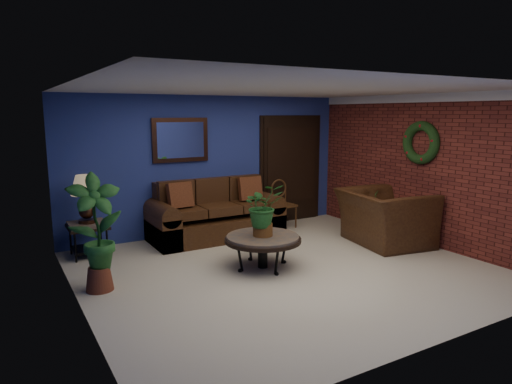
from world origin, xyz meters
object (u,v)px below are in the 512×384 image
armchair (385,217)px  sofa (214,218)px  coffee_table (263,240)px  end_table (88,231)px  side_chair (282,200)px  table_lamp (86,193)px

armchair → sofa: bearing=61.1°
coffee_table → end_table: bearing=138.6°
side_chair → coffee_table: bearing=-132.6°
table_lamp → side_chair: 3.64m
sofa → armchair: bearing=-38.7°
coffee_table → side_chair: side_chair is taller
side_chair → sofa: bearing=178.3°
end_table → sofa: bearing=1.0°
sofa → armchair: size_ratio=1.66×
armchair → side_chair: bearing=34.0°
side_chair → table_lamp: bearing=178.2°
end_table → armchair: bearing=-22.0°
sofa → coffee_table: bearing=-93.2°
side_chair → armchair: (0.84, -1.87, -0.07)m
coffee_table → side_chair: size_ratio=1.19×
armchair → coffee_table: bearing=100.0°
table_lamp → sofa: bearing=1.0°
table_lamp → side_chair: bearing=1.1°
end_table → side_chair: 3.61m
coffee_table → armchair: 2.40m
table_lamp → end_table: bearing=-45.0°
side_chair → armchair: bearing=-68.7°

